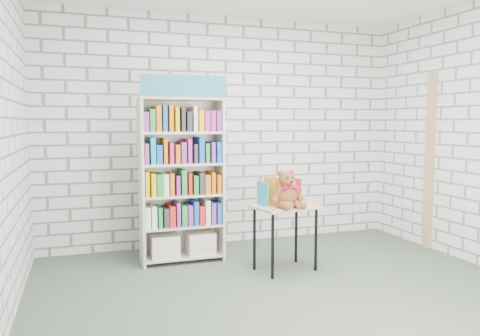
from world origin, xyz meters
name	(u,v)px	position (x,y,z in m)	size (l,w,h in m)	color
ground	(294,296)	(0.00, 0.00, 0.00)	(4.50, 4.50, 0.00)	#424F42
room_shell	(297,90)	(0.00, 0.00, 1.78)	(4.52, 4.02, 2.81)	silver
bookshelf	(182,178)	(-0.70, 1.36, 0.91)	(0.89, 0.35, 1.99)	beige
display_table	(285,215)	(0.23, 0.70, 0.58)	(0.69, 0.54, 0.67)	tan
table_books	(280,191)	(0.21, 0.80, 0.80)	(0.46, 0.27, 0.26)	#2B8EBD
teddy_bear	(287,192)	(0.20, 0.59, 0.82)	(0.35, 0.32, 0.37)	brown
door_trim	(430,161)	(2.23, 0.95, 1.05)	(0.05, 0.12, 2.10)	tan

